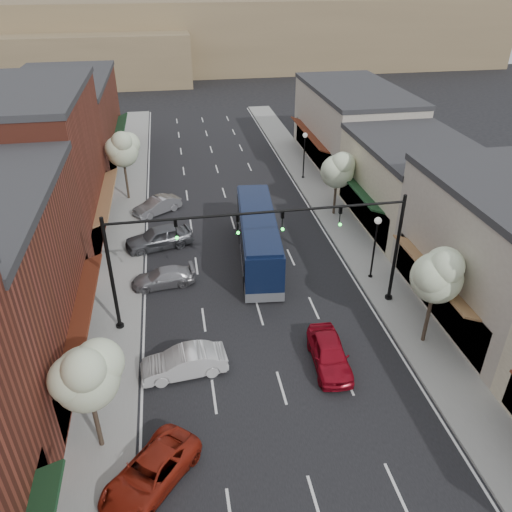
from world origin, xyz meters
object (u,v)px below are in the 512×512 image
parked_car_c (163,277)px  tree_left_far (122,148)px  signal_mast_right (359,237)px  lamp_post_far (304,148)px  parked_car_d (159,237)px  tree_right_far (338,169)px  coach_bus (258,236)px  parked_car_b (184,363)px  parked_car_a (150,473)px  lamp_post_near (376,238)px  red_hatchback (329,353)px  parked_car_e (157,206)px  tree_left_near (86,374)px  signal_mast_left (155,255)px  tree_right_near (439,274)px

parked_car_c → tree_left_far: bearing=-175.1°
signal_mast_right → lamp_post_far: (2.18, 20.00, -1.62)m
parked_car_d → signal_mast_right: bearing=37.0°
tree_right_far → coach_bus: 9.56m
parked_car_b → parked_car_a: bearing=-20.8°
tree_right_far → lamp_post_near: tree_right_far is taller
lamp_post_near → red_hatchback: bearing=-124.7°
coach_bus → parked_car_a: (-7.20, -16.39, -1.12)m
parked_car_e → parked_car_c: bearing=-31.6°
tree_left_far → parked_car_b: 22.75m
tree_left_near → parked_car_c: tree_left_near is taller
tree_right_far → tree_left_far: tree_left_far is taller
signal_mast_right → coach_bus: signal_mast_right is taller
signal_mast_right → lamp_post_near: signal_mast_right is taller
signal_mast_left → tree_right_far: size_ratio=1.51×
tree_right_far → red_hatchback: size_ratio=1.26×
lamp_post_near → coach_bus: lamp_post_near is taller
lamp_post_far → tree_left_far: bearing=-172.7°
signal_mast_left → tree_right_near: 14.55m
lamp_post_far → parked_car_b: lamp_post_far is taller
tree_left_far → lamp_post_near: bearing=-43.9°
parked_car_c → signal_mast_left: bearing=-7.7°
tree_right_near → tree_left_far: 27.56m
signal_mast_left → tree_left_near: size_ratio=1.44×
tree_left_far → parked_car_c: (2.74, -13.93, -4.02)m
parked_car_c → parked_car_d: parked_car_d is taller
tree_right_near → tree_right_far: 16.01m
tree_left_far → parked_car_b: size_ratio=1.43×
parked_car_c → parked_car_d: (-0.21, 5.01, 0.23)m
lamp_post_near → red_hatchback: size_ratio=1.03×
signal_mast_left → parked_car_a: (-0.58, -10.14, -3.99)m
parked_car_c → tree_right_near: bearing=53.5°
parked_car_a → parked_car_c: bearing=127.5°
signal_mast_left → lamp_post_far: (13.42, 20.00, -1.62)m
tree_right_far → tree_left_far: size_ratio=0.89×
signal_mast_left → tree_left_near: (-2.63, -8.05, -0.40)m
tree_left_near → parked_car_e: bearing=84.0°
red_hatchback → parked_car_a: 10.40m
tree_left_far → parked_car_d: 10.01m
tree_left_near → lamp_post_near: (16.05, 10.56, -1.22)m
signal_mast_left → red_hatchback: 10.39m
coach_bus → parked_car_a: coach_bus is taller
tree_left_near → parked_car_c: size_ratio=1.42×
signal_mast_left → parked_car_c: bearing=88.5°
tree_right_near → parked_car_c: 16.50m
tree_right_near → parked_car_a: (-14.55, -6.08, -3.82)m
tree_left_near → coach_bus: bearing=57.1°
red_hatchback → parked_car_c: (-8.25, 8.82, -0.15)m
tree_left_near → tree_left_far: tree_left_far is taller
tree_left_far → parked_car_a: 28.44m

